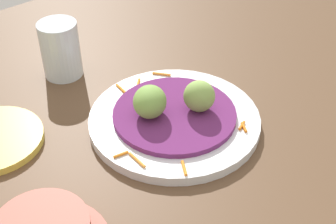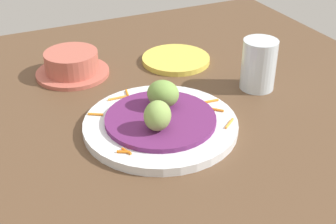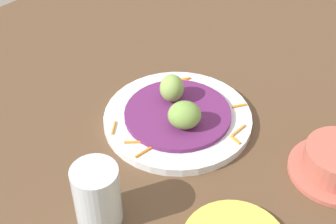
{
  "view_description": "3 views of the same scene",
  "coord_description": "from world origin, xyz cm",
  "views": [
    {
      "loc": [
        37.29,
        -37.52,
        46.14
      ],
      "look_at": [
        -1.94,
        -3.9,
        5.59
      ],
      "focal_mm": 50.03,
      "sensor_mm": 36.0,
      "label": 1
    },
    {
      "loc": [
        23.36,
        56.47,
        43.67
      ],
      "look_at": [
        -3.36,
        -0.74,
        5.7
      ],
      "focal_mm": 50.04,
      "sensor_mm": 36.0,
      "label": 2
    },
    {
      "loc": [
        -50.45,
        -43.87,
        58.68
      ],
      "look_at": [
        -4.18,
        -1.25,
        4.74
      ],
      "focal_mm": 53.31,
      "sensor_mm": 36.0,
      "label": 3
    }
  ],
  "objects": [
    {
      "name": "main_plate",
      "position": [
        -2.64,
        -2.06,
        2.72
      ],
      "size": [
        25.12,
        25.12,
        1.44
      ],
      "primitive_type": "cylinder",
      "color": "silver",
      "rests_on": "table_surface"
    },
    {
      "name": "guac_scoop_center",
      "position": [
        -0.78,
        1.0,
        6.65
      ],
      "size": [
        6.16,
        6.12,
        4.78
      ],
      "primitive_type": "ellipsoid",
      "rotation": [
        0.0,
        0.0,
        2.3
      ],
      "color": "#84A851",
      "rests_on": "cabbage_bed"
    },
    {
      "name": "cabbage_bed",
      "position": [
        -2.64,
        -2.06,
        3.85
      ],
      "size": [
        18.03,
        18.03,
        0.82
      ],
      "primitive_type": "cylinder",
      "color": "#60235B",
      "rests_on": "main_plate"
    },
    {
      "name": "table_surface",
      "position": [
        0.0,
        0.0,
        1.0
      ],
      "size": [
        110.0,
        110.0,
        2.0
      ],
      "primitive_type": "cube",
      "color": "brown",
      "rests_on": "ground"
    },
    {
      "name": "water_glass",
      "position": [
        -24.98,
        -7.46,
        6.75
      ],
      "size": [
        6.43,
        6.43,
        9.51
      ],
      "primitive_type": "cylinder",
      "color": "silver",
      "rests_on": "table_surface"
    },
    {
      "name": "guac_scoop_left",
      "position": [
        -4.49,
        -5.11,
        6.54
      ],
      "size": [
        7.17,
        7.18,
        4.56
      ],
      "primitive_type": "ellipsoid",
      "rotation": [
        0.0,
        0.0,
        2.34
      ],
      "color": "#759E47",
      "rests_on": "cabbage_bed"
    },
    {
      "name": "carrot_garnish",
      "position": [
        -3.48,
        -3.83,
        3.64
      ],
      "size": [
        22.03,
        18.58,
        0.4
      ],
      "color": "orange",
      "rests_on": "main_plate"
    }
  ]
}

